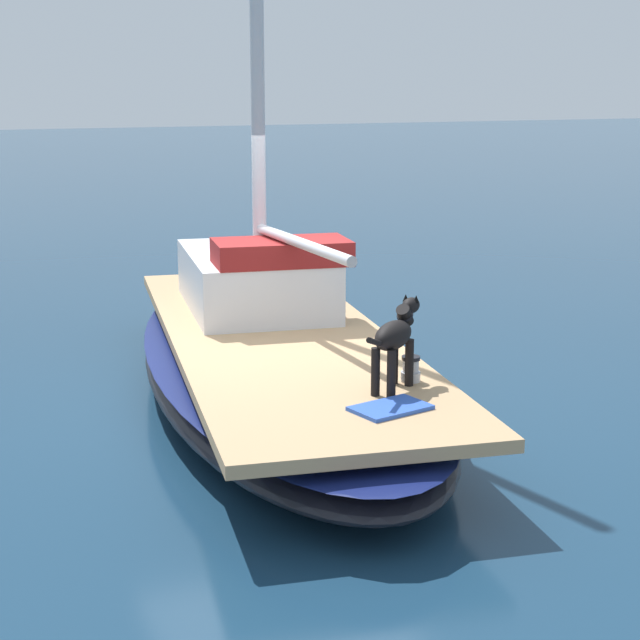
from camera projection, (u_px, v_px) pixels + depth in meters
ground_plane at (279, 399)px, 9.92m from camera, size 120.00×120.00×0.00m
sailboat_main at (278, 366)px, 9.84m from camera, size 3.71×7.56×0.66m
cabin_house at (258, 277)px, 10.75m from camera, size 1.75×2.43×0.84m
dog_black at (395, 337)px, 7.92m from camera, size 0.78×0.66×0.70m
deck_winch at (411, 370)px, 8.19m from camera, size 0.16×0.16×0.21m
deck_towel at (390, 408)px, 7.50m from camera, size 0.62×0.47×0.03m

